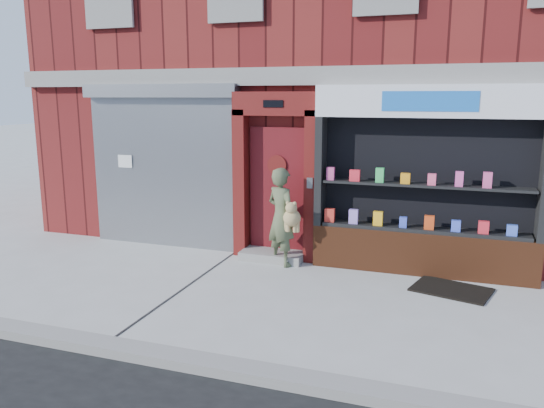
% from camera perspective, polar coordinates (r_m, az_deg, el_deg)
% --- Properties ---
extents(ground, '(80.00, 80.00, 0.00)m').
position_cam_1_polar(ground, '(7.63, 1.33, -10.19)').
color(ground, '#9E9E99').
rests_on(ground, ground).
extents(curb, '(60.00, 0.30, 0.12)m').
position_cam_1_polar(curb, '(5.79, -5.40, -17.07)').
color(curb, gray).
rests_on(curb, ground).
extents(building, '(12.00, 8.16, 8.00)m').
position_cam_1_polar(building, '(12.99, 9.76, 16.57)').
color(building, '#5B1414').
rests_on(building, ground).
extents(shutter_bay, '(3.10, 0.30, 3.04)m').
position_cam_1_polar(shutter_bay, '(10.15, -11.65, 5.04)').
color(shutter_bay, gray).
rests_on(shutter_bay, ground).
extents(red_door_bay, '(1.52, 0.58, 2.90)m').
position_cam_1_polar(red_door_bay, '(9.20, 0.41, 2.98)').
color(red_door_bay, '#5C110F').
rests_on(red_door_bay, ground).
extents(pharmacy_bay, '(3.50, 0.41, 3.00)m').
position_cam_1_polar(pharmacy_bay, '(8.71, 16.08, 1.48)').
color(pharmacy_bay, '#612E17').
rests_on(pharmacy_bay, ground).
extents(woman, '(0.73, 0.65, 1.67)m').
position_cam_1_polar(woman, '(8.88, 1.12, -1.39)').
color(woman, '#4C5638').
rests_on(woman, ground).
extents(doormat, '(1.24, 1.02, 0.03)m').
position_cam_1_polar(doormat, '(8.38, 18.73, -8.71)').
color(doormat, black).
rests_on(doormat, ground).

